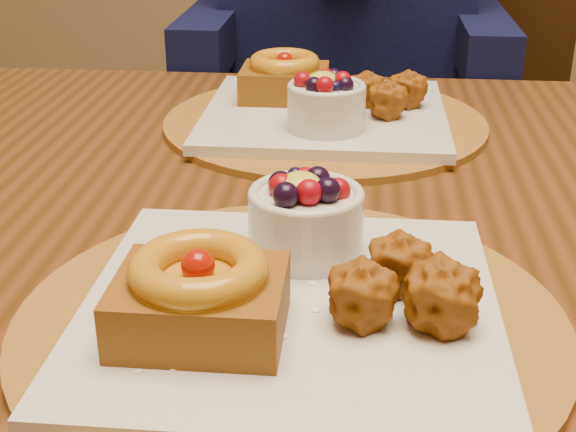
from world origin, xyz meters
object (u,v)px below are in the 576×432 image
object	(u,v)px
dining_table	(311,271)
chair_far	(447,134)
place_setting_near	(287,292)
place_setting_far	(323,108)

from	to	relation	value
dining_table	chair_far	world-z (taller)	chair_far
dining_table	place_setting_near	distance (m)	0.24
dining_table	place_setting_near	size ratio (longest dim) A/B	4.21
dining_table	chair_far	size ratio (longest dim) A/B	1.72
place_setting_near	place_setting_far	world-z (taller)	same
dining_table	place_setting_far	distance (m)	0.24
place_setting_far	chair_far	distance (m)	0.78
place_setting_near	chair_far	distance (m)	1.18
place_setting_far	chair_far	size ratio (longest dim) A/B	0.41
place_setting_near	place_setting_far	xyz separation A→B (m)	(0.00, 0.43, -0.00)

